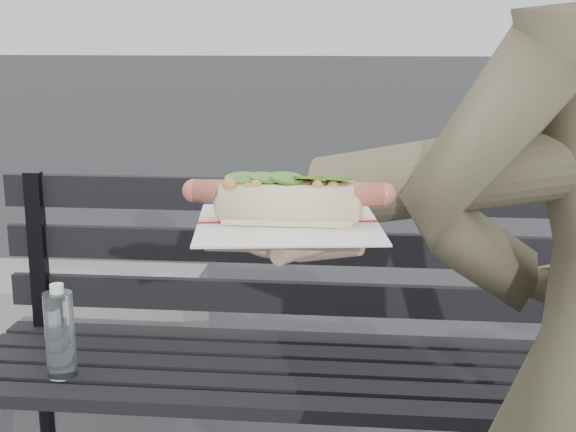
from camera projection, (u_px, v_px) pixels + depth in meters
name	position (u px, v px, depth m)	size (l,w,h in m)	color
park_bench	(292.00, 337.00, 1.87)	(1.50, 0.44, 0.88)	black
concrete_block	(29.00, 330.00, 2.80)	(1.20, 0.40, 0.40)	slate
held_hotdog	(471.00, 177.00, 0.88)	(0.63, 0.31, 0.20)	brown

